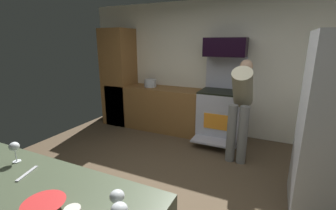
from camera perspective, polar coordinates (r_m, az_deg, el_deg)
The scene contains 12 objects.
ground_plane at distance 3.17m, azimuth -4.24°, elevation -19.94°, with size 5.20×4.80×0.02m, color brown.
wall_back at distance 4.80m, azimuth 9.39°, elevation 8.82°, with size 5.20×0.12×2.60m, color silver.
lower_cabinet_run at distance 4.96m, azimuth -2.24°, elevation -0.80°, with size 2.40×0.60×0.90m, color brown.
cabinet_column at distance 5.36m, azimuth -11.92°, elevation 6.65°, with size 0.60×0.60×2.10m, color brown.
oven_range at distance 4.50m, azimuth 12.76°, elevation -2.00°, with size 0.76×0.98×1.56m.
microwave at distance 4.40m, azimuth 13.98°, elevation 13.66°, with size 0.74×0.38×0.33m, color black.
person_cook at distance 3.71m, azimuth 17.51°, elevation 0.58°, with size 0.31×0.64×1.55m.
mixing_bowl_small at distance 1.57m, azimuth -28.17°, elevation -21.27°, with size 0.23×0.23×0.06m, color red.
wine_glass_mid at distance 2.19m, azimuth -33.63°, elevation -8.69°, with size 0.08×0.08×0.17m.
wine_glass_far at distance 1.34m, azimuth -12.42°, elevation -21.32°, with size 0.08×0.08×0.16m.
knife_chef at distance 2.01m, azimuth -31.36°, elevation -14.18°, with size 0.20×0.02×0.01m, color #B7BABF.
stock_pot at distance 4.93m, azimuth -4.39°, elevation 5.42°, with size 0.26×0.26×0.16m, color #B2BAC6.
Camera 1 is at (1.30, -2.25, 1.81)m, focal length 24.75 mm.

